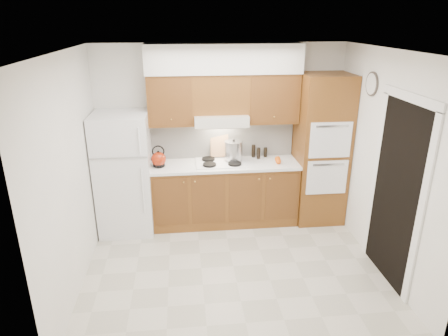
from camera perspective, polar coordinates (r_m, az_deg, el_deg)
name	(u,v)px	position (r m, az deg, el deg)	size (l,w,h in m)	color
floor	(233,266)	(5.15, 1.32, -13.83)	(3.60, 3.60, 0.00)	beige
ceiling	(235,51)	(4.25, 1.62, 16.39)	(3.60, 3.60, 0.00)	white
wall_back	(221,134)	(5.96, -0.44, 4.93)	(3.60, 0.02, 2.60)	white
wall_left	(71,176)	(4.67, -21.01, -1.03)	(0.02, 3.00, 2.60)	white
wall_right	(385,164)	(5.09, 21.98, 0.59)	(0.02, 3.00, 2.60)	white
fridge	(124,174)	(5.79, -14.04, -0.78)	(0.75, 0.72, 1.72)	white
base_cabinets	(225,194)	(5.97, 0.11, -3.72)	(2.11, 0.60, 0.90)	brown
countertop	(225,165)	(5.78, 0.13, 0.48)	(2.13, 0.62, 0.04)	white
backsplash	(223,139)	(5.97, -0.18, 4.16)	(2.11, 0.03, 0.56)	white
oven_cabinet	(321,150)	(6.02, 13.66, 2.53)	(0.70, 0.65, 2.20)	brown
upper_cab_left	(171,100)	(5.64, -7.63, 9.60)	(0.63, 0.33, 0.70)	brown
upper_cab_right	(272,98)	(5.79, 6.89, 9.91)	(0.73, 0.33, 0.70)	brown
range_hood	(221,119)	(5.67, -0.47, 6.99)	(0.75, 0.45, 0.15)	silver
upper_cab_over_hood	(220,94)	(5.65, -0.54, 10.58)	(0.75, 0.33, 0.55)	brown
soffit	(224,59)	(5.58, -0.01, 15.37)	(2.13, 0.36, 0.40)	silver
cooktop	(221,163)	(5.79, -0.39, 0.78)	(0.74, 0.50, 0.01)	white
doorway	(396,195)	(4.89, 23.30, -3.57)	(0.02, 0.90, 2.10)	black
wall_clock	(372,84)	(5.36, 20.38, 11.19)	(0.30, 0.30, 0.02)	#3F3833
kettle	(159,159)	(5.68, -9.32, 1.26)	(0.21, 0.21, 0.21)	maroon
cutting_board	(219,145)	(5.95, -0.66, 3.31)	(0.27, 0.02, 0.35)	tan
stock_pot	(234,151)	(5.81, 1.38, 2.50)	(0.26, 0.26, 0.27)	#B0B0B4
condiment_a	(253,151)	(6.03, 4.23, 2.43)	(0.05, 0.05, 0.19)	black
condiment_b	(259,153)	(5.96, 4.96, 2.10)	(0.05, 0.05, 0.17)	black
condiment_c	(265,152)	(6.05, 5.94, 2.24)	(0.05, 0.05, 0.15)	black
orange_near	(278,161)	(5.79, 7.77, 0.95)	(0.08, 0.08, 0.08)	#F65D0C
orange_far	(278,159)	(5.88, 7.66, 1.28)	(0.08, 0.08, 0.08)	#E05E0B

